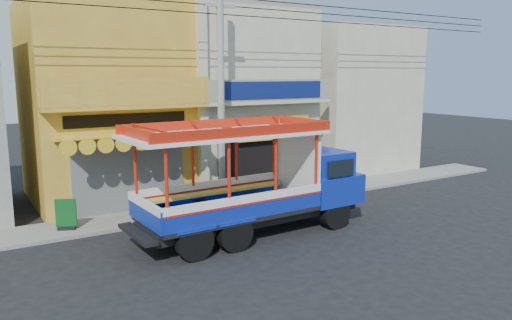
# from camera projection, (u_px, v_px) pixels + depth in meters

# --- Properties ---
(ground) EXTENTS (90.00, 90.00, 0.00)m
(ground) POSITION_uv_depth(u_px,v_px,m) (295.00, 231.00, 16.75)
(ground) COLOR black
(ground) RESTS_ON ground
(sidewalk) EXTENTS (30.00, 2.00, 0.12)m
(sidewalk) POSITION_uv_depth(u_px,v_px,m) (236.00, 203.00, 20.09)
(sidewalk) COLOR slate
(sidewalk) RESTS_ON ground
(shophouse_left) EXTENTS (6.00, 7.50, 8.24)m
(shophouse_left) POSITION_uv_depth(u_px,v_px,m) (105.00, 101.00, 20.66)
(shophouse_left) COLOR #BA8529
(shophouse_left) RESTS_ON ground
(shophouse_right) EXTENTS (6.00, 6.75, 8.24)m
(shophouse_right) POSITION_uv_depth(u_px,v_px,m) (231.00, 97.00, 23.76)
(shophouse_right) COLOR #B1AD91
(shophouse_right) RESTS_ON ground
(party_pilaster) EXTENTS (0.35, 0.30, 8.00)m
(party_pilaster) POSITION_uv_depth(u_px,v_px,m) (203.00, 105.00, 19.62)
(party_pilaster) COLOR #B1AD91
(party_pilaster) RESTS_ON ground
(filler_building_right) EXTENTS (6.00, 6.00, 7.60)m
(filler_building_right) POSITION_uv_depth(u_px,v_px,m) (343.00, 99.00, 27.45)
(filler_building_right) COLOR #B1AD91
(filler_building_right) RESTS_ON ground
(utility_pole) EXTENTS (28.00, 0.26, 9.00)m
(utility_pole) POSITION_uv_depth(u_px,v_px,m) (224.00, 79.00, 18.21)
(utility_pole) COLOR gray
(utility_pole) RESTS_ON ground
(songthaew_truck) EXTENTS (8.08, 2.95, 3.73)m
(songthaew_truck) POSITION_uv_depth(u_px,v_px,m) (267.00, 179.00, 16.42)
(songthaew_truck) COLOR black
(songthaew_truck) RESTS_ON ground
(green_sign) EXTENTS (0.64, 0.51, 1.03)m
(green_sign) POSITION_uv_depth(u_px,v_px,m) (66.00, 217.00, 16.47)
(green_sign) COLOR black
(green_sign) RESTS_ON sidewalk
(potted_plant_a) EXTENTS (1.07, 1.11, 0.94)m
(potted_plant_a) POSITION_uv_depth(u_px,v_px,m) (275.00, 181.00, 21.74)
(potted_plant_a) COLOR #1B5719
(potted_plant_a) RESTS_ON sidewalk
(potted_plant_b) EXTENTS (0.64, 0.59, 0.92)m
(potted_plant_b) POSITION_uv_depth(u_px,v_px,m) (311.00, 182.00, 21.49)
(potted_plant_b) COLOR #1B5719
(potted_plant_b) RESTS_ON sidewalk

